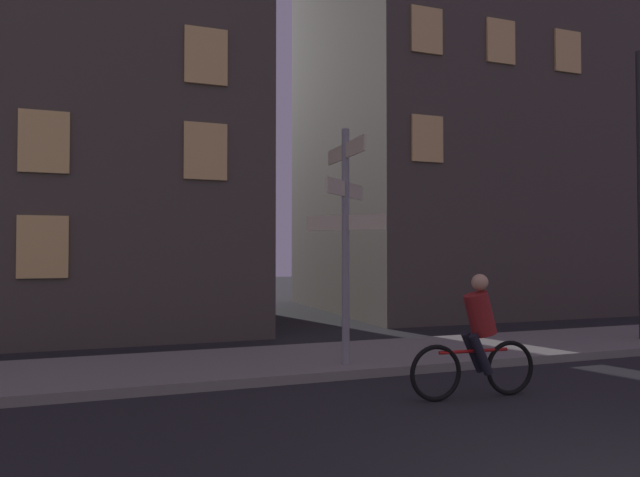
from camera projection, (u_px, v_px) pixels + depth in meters
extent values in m
cube|color=gray|center=(351.00, 358.00, 9.69)|extent=(40.00, 2.56, 0.14)
cylinder|color=gray|center=(346.00, 246.00, 8.84)|extent=(0.12, 0.12, 3.71)
cube|color=beige|center=(345.00, 151.00, 8.87)|extent=(0.03, 1.49, 0.24)
cube|color=beige|center=(346.00, 189.00, 8.86)|extent=(1.02, 1.02, 0.24)
cube|color=beige|center=(346.00, 223.00, 8.85)|extent=(0.97, 0.97, 0.24)
torus|color=black|center=(436.00, 373.00, 7.11)|extent=(0.72, 0.09, 0.72)
torus|color=black|center=(510.00, 368.00, 7.43)|extent=(0.72, 0.09, 0.72)
cylinder|color=red|center=(474.00, 351.00, 7.27)|extent=(1.00, 0.09, 0.04)
cylinder|color=maroon|center=(480.00, 314.00, 7.32)|extent=(0.46, 0.34, 0.61)
sphere|color=tan|center=(480.00, 282.00, 7.33)|extent=(0.22, 0.22, 0.22)
cylinder|color=black|center=(481.00, 354.00, 7.20)|extent=(0.35, 0.13, 0.55)
cylinder|color=black|center=(473.00, 352.00, 7.37)|extent=(0.35, 0.13, 0.55)
cube|color=#4C443D|center=(68.00, 80.00, 15.11)|extent=(9.20, 9.10, 13.10)
cube|color=#F2C672|center=(43.00, 247.00, 10.68)|extent=(0.90, 0.06, 1.20)
cube|color=#F2C672|center=(44.00, 142.00, 10.73)|extent=(0.90, 0.06, 1.20)
cube|color=#F2C672|center=(206.00, 151.00, 11.76)|extent=(0.90, 0.06, 1.20)
cube|color=#F2C672|center=(206.00, 56.00, 11.81)|extent=(0.90, 0.06, 1.20)
cube|color=#4C443D|center=(479.00, 27.00, 19.91)|extent=(11.42, 8.28, 19.85)
cube|color=#F2C672|center=(427.00, 139.00, 14.33)|extent=(0.90, 0.06, 1.20)
cube|color=#F2C672|center=(427.00, 30.00, 14.40)|extent=(0.90, 0.06, 1.20)
cube|color=#F2C672|center=(501.00, 41.00, 15.16)|extent=(0.90, 0.06, 1.20)
cube|color=#F2C672|center=(568.00, 51.00, 15.93)|extent=(0.90, 0.06, 1.20)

